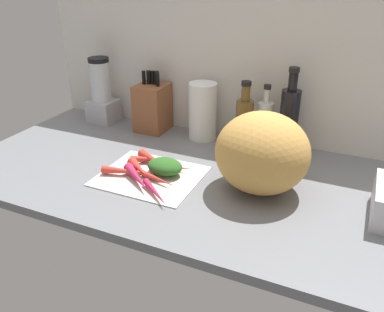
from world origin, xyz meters
TOP-DOWN VIEW (x-y plane):
  - ground_plane at (0.00, 0.00)cm, footprint 170.00×80.00cm
  - wall_back at (0.00, 38.50)cm, footprint 170.00×3.00cm
  - cutting_board at (-15.03, -8.20)cm, footprint 33.31×28.63cm
  - carrot_0 at (-16.28, -14.52)cm, footprint 15.18×12.82cm
  - carrot_1 at (-10.11, -2.49)cm, footprint 14.71×5.61cm
  - carrot_2 at (-19.32, -8.63)cm, footprint 11.28×9.41cm
  - carrot_3 at (-22.04, -11.69)cm, footprint 17.39×6.87cm
  - carrot_4 at (-6.86, -19.34)cm, footprint 14.00×11.62cm
  - carrot_5 at (-20.14, -0.73)cm, footprint 12.49×7.45cm
  - carrot_6 at (-10.37, -11.52)cm, footprint 14.65×5.42cm
  - carrot_7 at (-17.28, -1.40)cm, footprint 15.76×9.82cm
  - carrot_greens_pile at (-10.94, -5.27)cm, footprint 12.23×9.41cm
  - winter_squash at (20.65, -0.93)cm, footprint 29.15×27.93cm
  - knife_block at (-34.73, 29.13)cm, footprint 12.23×13.68cm
  - blender_appliance at (-60.10, 28.78)cm, footprint 11.63×11.63cm
  - paper_towel_roll at (-11.92, 29.50)cm, footprint 11.16×11.16cm
  - bottle_0 at (6.28, 26.76)cm, footprint 6.66×6.66cm
  - bottle_1 at (13.67, 28.68)cm, footprint 5.70×5.70cm
  - bottle_2 at (22.40, 29.08)cm, footprint 7.01×7.01cm

SIDE VIEW (x-z plane):
  - ground_plane at x=0.00cm, z-range -3.00..0.00cm
  - cutting_board at x=-15.03cm, z-range 0.00..0.80cm
  - carrot_6 at x=-10.37cm, z-range 0.80..2.82cm
  - carrot_4 at x=-6.86cm, z-range 0.80..2.97cm
  - carrot_1 at x=-10.11cm, z-range 0.80..3.08cm
  - carrot_5 at x=-20.14cm, z-range 0.80..3.47cm
  - carrot_3 at x=-22.04cm, z-range 0.80..3.52cm
  - carrot_7 at x=-17.28cm, z-range 0.80..4.16cm
  - carrot_0 at x=-16.28cm, z-range 0.80..4.17cm
  - carrot_2 at x=-19.32cm, z-range 0.80..4.37cm
  - carrot_greens_pile at x=-10.94cm, z-range 0.80..5.98cm
  - bottle_1 at x=13.67cm, z-range -2.66..22.97cm
  - knife_block at x=-34.73cm, z-range -2.44..22.84cm
  - bottle_0 at x=6.28cm, z-range -2.52..24.00cm
  - paper_towel_roll at x=-11.92cm, z-range 0.00..22.97cm
  - blender_appliance at x=-60.10cm, z-range -1.95..26.81cm
  - winter_squash at x=20.65cm, z-range 0.00..25.47cm
  - bottle_2 at x=22.40cm, z-range -2.92..29.75cm
  - wall_back at x=0.00cm, z-range 0.00..60.00cm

